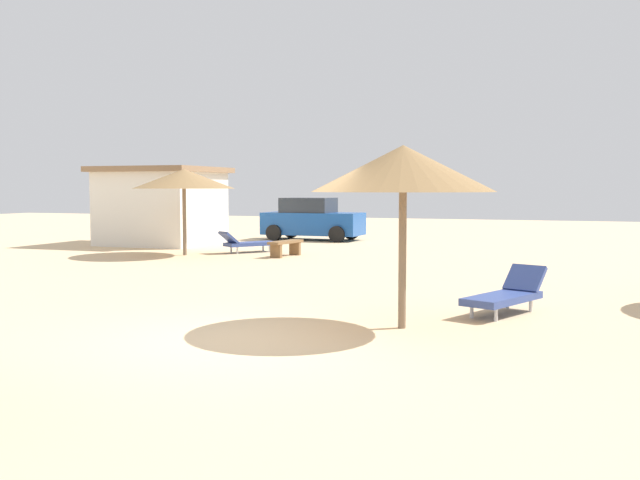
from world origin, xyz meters
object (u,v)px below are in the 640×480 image
Objects in this scene: beach_cabana at (162,205)px; parked_car at (312,220)px; lounger_0 at (506,295)px; bench_0 at (286,245)px; parasol_1 at (184,179)px; parasol_0 at (403,169)px; lounger_1 at (247,243)px.

parked_car is at bearing 41.52° from beach_cabana.
lounger_0 reaches higher than bench_0.
parasol_1 is at bearing -49.13° from beach_cabana.
parasol_1 is 0.77× the size of beach_cabana.
parasol_0 is 0.87× the size of parasol_1.
parasol_0 is 1.79× the size of bench_0.
parasol_1 is 7.91m from parked_car.
bench_0 is (-6.11, 9.95, -2.06)m from parasol_0.
beach_cabana is at bearing 133.96° from parasol_0.
lounger_0 is 1.28× the size of bench_0.
lounger_0 is 12.81m from lounger_1.
parked_car is (-0.03, 6.13, 0.51)m from lounger_1.
parasol_0 is at bearing -65.00° from parked_car.
bench_0 is (3.16, 0.71, -2.05)m from parasol_1.
parasol_1 is at bearing 135.09° from parasol_0.
lounger_0 is at bearing -47.44° from bench_0.
parasol_0 is 17.88m from beach_cabana.
parasol_0 is 0.67× the size of beach_cabana.
beach_cabana is (-12.40, 12.86, -0.94)m from parasol_0.
lounger_0 is at bearing -34.94° from parasol_1.
parasol_1 is at bearing -100.42° from parked_car.
beach_cabana is at bearing 155.18° from bench_0.
parasol_1 is 3.83m from bench_0.
parasol_0 is at bearing -53.90° from lounger_1.
parked_car is at bearing 90.30° from lounger_1.
lounger_1 is 6.15m from parked_car.
bench_0 is 7.16m from parked_car.
beach_cabana is (-3.13, 3.62, -0.93)m from parasol_1.
bench_0 is at bearing -24.72° from lounger_1.
lounger_1 reaches higher than bench_0.
parked_car is (-1.75, 6.92, 0.48)m from bench_0.
parasol_1 is 1.62× the size of lounger_0.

